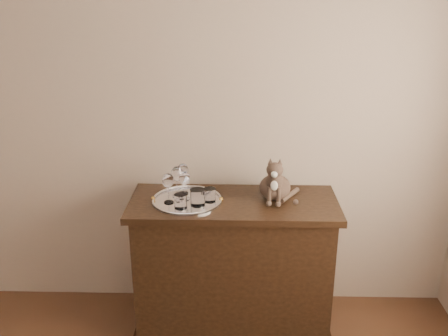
{
  "coord_description": "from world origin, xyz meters",
  "views": [
    {
      "loc": [
        0.61,
        -0.67,
        2.03
      ],
      "look_at": [
        0.54,
        1.95,
        1.05
      ],
      "focal_mm": 40.0,
      "sensor_mm": 36.0,
      "label": 1
    }
  ],
  "objects_px": {
    "wine_glass_d": "(185,185)",
    "tumbler_c": "(210,195)",
    "tumbler_a": "(198,197)",
    "tray": "(187,201)",
    "wine_glass_b": "(183,179)",
    "wine_glass_c": "(168,188)",
    "tumbler_b": "(181,201)",
    "wine_glass_a": "(177,182)",
    "cat": "(275,176)",
    "sideboard": "(233,265)"
  },
  "relations": [
    {
      "from": "wine_glass_a",
      "to": "tumbler_c",
      "type": "relative_size",
      "value": 2.32
    },
    {
      "from": "wine_glass_b",
      "to": "wine_glass_d",
      "type": "xyz_separation_m",
      "value": [
        0.02,
        -0.08,
        -0.01
      ]
    },
    {
      "from": "tray",
      "to": "tumbler_c",
      "type": "relative_size",
      "value": 5.05
    },
    {
      "from": "wine_glass_b",
      "to": "cat",
      "type": "xyz_separation_m",
      "value": [
        0.53,
        -0.04,
        0.04
      ]
    },
    {
      "from": "tumbler_a",
      "to": "tumbler_b",
      "type": "relative_size",
      "value": 1.17
    },
    {
      "from": "wine_glass_b",
      "to": "wine_glass_c",
      "type": "xyz_separation_m",
      "value": [
        -0.07,
        -0.13,
        -0.01
      ]
    },
    {
      "from": "sideboard",
      "to": "tumbler_b",
      "type": "relative_size",
      "value": 14.82
    },
    {
      "from": "tumbler_b",
      "to": "tumbler_c",
      "type": "xyz_separation_m",
      "value": [
        0.15,
        0.09,
        -0.0
      ]
    },
    {
      "from": "tray",
      "to": "wine_glass_c",
      "type": "bearing_deg",
      "value": -162.25
    },
    {
      "from": "wine_glass_a",
      "to": "wine_glass_d",
      "type": "height_order",
      "value": "wine_glass_a"
    },
    {
      "from": "tumbler_c",
      "to": "cat",
      "type": "bearing_deg",
      "value": 11.05
    },
    {
      "from": "tray",
      "to": "cat",
      "type": "relative_size",
      "value": 1.44
    },
    {
      "from": "wine_glass_c",
      "to": "cat",
      "type": "relative_size",
      "value": 0.63
    },
    {
      "from": "wine_glass_b",
      "to": "tumbler_b",
      "type": "distance_m",
      "value": 0.21
    },
    {
      "from": "wine_glass_a",
      "to": "wine_glass_b",
      "type": "xyz_separation_m",
      "value": [
        0.03,
        0.04,
        0.0
      ]
    },
    {
      "from": "wine_glass_c",
      "to": "tumbler_c",
      "type": "xyz_separation_m",
      "value": [
        0.23,
        0.02,
        -0.05
      ]
    },
    {
      "from": "wine_glass_a",
      "to": "tumbler_a",
      "type": "distance_m",
      "value": 0.18
    },
    {
      "from": "wine_glass_c",
      "to": "tumbler_b",
      "type": "relative_size",
      "value": 2.17
    },
    {
      "from": "wine_glass_c",
      "to": "tumbler_a",
      "type": "relative_size",
      "value": 1.86
    },
    {
      "from": "wine_glass_a",
      "to": "tray",
      "type": "bearing_deg",
      "value": -42.64
    },
    {
      "from": "wine_glass_b",
      "to": "tumbler_c",
      "type": "relative_size",
      "value": 2.35
    },
    {
      "from": "tumbler_c",
      "to": "wine_glass_d",
      "type": "bearing_deg",
      "value": 167.97
    },
    {
      "from": "tumbler_c",
      "to": "sideboard",
      "type": "bearing_deg",
      "value": 11.95
    },
    {
      "from": "wine_glass_c",
      "to": "cat",
      "type": "distance_m",
      "value": 0.61
    },
    {
      "from": "cat",
      "to": "sideboard",
      "type": "bearing_deg",
      "value": -162.2
    },
    {
      "from": "wine_glass_c",
      "to": "wine_glass_b",
      "type": "bearing_deg",
      "value": 62.13
    },
    {
      "from": "tray",
      "to": "wine_glass_c",
      "type": "distance_m",
      "value": 0.14
    },
    {
      "from": "tumbler_c",
      "to": "tumbler_b",
      "type": "bearing_deg",
      "value": -149.48
    },
    {
      "from": "wine_glass_d",
      "to": "wine_glass_b",
      "type": "bearing_deg",
      "value": 103.87
    },
    {
      "from": "tray",
      "to": "cat",
      "type": "distance_m",
      "value": 0.52
    },
    {
      "from": "tumbler_a",
      "to": "sideboard",
      "type": "bearing_deg",
      "value": 21.86
    },
    {
      "from": "wine_glass_b",
      "to": "tumbler_a",
      "type": "relative_size",
      "value": 1.97
    },
    {
      "from": "wine_glass_d",
      "to": "cat",
      "type": "relative_size",
      "value": 0.61
    },
    {
      "from": "tumbler_a",
      "to": "wine_glass_d",
      "type": "bearing_deg",
      "value": 133.78
    },
    {
      "from": "wine_glass_c",
      "to": "wine_glass_d",
      "type": "relative_size",
      "value": 1.04
    },
    {
      "from": "wine_glass_b",
      "to": "tumbler_c",
      "type": "distance_m",
      "value": 0.2
    },
    {
      "from": "wine_glass_d",
      "to": "tumbler_c",
      "type": "distance_m",
      "value": 0.15
    },
    {
      "from": "cat",
      "to": "tray",
      "type": "bearing_deg",
      "value": -165.84
    },
    {
      "from": "tumbler_c",
      "to": "cat",
      "type": "relative_size",
      "value": 0.29
    },
    {
      "from": "wine_glass_d",
      "to": "tumbler_c",
      "type": "bearing_deg",
      "value": -12.03
    },
    {
      "from": "wine_glass_b",
      "to": "wine_glass_d",
      "type": "relative_size",
      "value": 1.1
    },
    {
      "from": "sideboard",
      "to": "wine_glass_a",
      "type": "bearing_deg",
      "value": 173.02
    },
    {
      "from": "tray",
      "to": "tumbler_b",
      "type": "xyz_separation_m",
      "value": [
        -0.03,
        -0.1,
        0.04
      ]
    },
    {
      "from": "wine_glass_b",
      "to": "tumbler_b",
      "type": "relative_size",
      "value": 2.3
    },
    {
      "from": "wine_glass_b",
      "to": "tumbler_b",
      "type": "xyz_separation_m",
      "value": [
        0.01,
        -0.2,
        -0.05
      ]
    },
    {
      "from": "tumbler_a",
      "to": "tray",
      "type": "bearing_deg",
      "value": 136.18
    },
    {
      "from": "wine_glass_a",
      "to": "tumbler_a",
      "type": "height_order",
      "value": "wine_glass_a"
    },
    {
      "from": "tumbler_c",
      "to": "tray",
      "type": "bearing_deg",
      "value": 174.7
    },
    {
      "from": "wine_glass_b",
      "to": "wine_glass_c",
      "type": "height_order",
      "value": "wine_glass_b"
    },
    {
      "from": "wine_glass_a",
      "to": "cat",
      "type": "distance_m",
      "value": 0.57
    }
  ]
}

